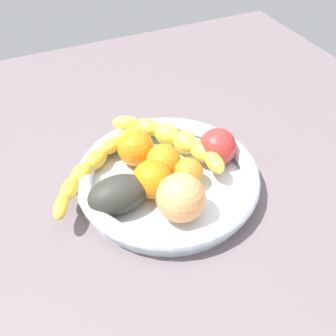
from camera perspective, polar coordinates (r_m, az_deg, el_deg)
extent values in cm
cube|color=slate|center=(70.19, 0.00, -3.61)|extent=(120.00, 120.00, 3.00)
cylinder|color=silver|center=(68.56, 0.00, -2.31)|extent=(29.16, 29.16, 1.54)
torus|color=silver|center=(67.04, 0.00, -1.00)|extent=(31.12, 31.12, 2.80)
ellipsoid|color=yellow|center=(73.30, -5.58, 4.92)|extent=(5.50, 3.17, 2.18)
ellipsoid|color=yellow|center=(71.89, -8.16, 3.21)|extent=(5.78, 4.41, 2.64)
ellipsoid|color=yellow|center=(70.20, -10.44, 1.16)|extent=(6.03, 5.42, 3.11)
ellipsoid|color=yellow|center=(67.93, -12.41, -0.91)|extent=(5.89, 5.82, 3.11)
ellipsoid|color=yellow|center=(65.10, -14.03, -2.99)|extent=(5.16, 5.74, 2.64)
ellipsoid|color=yellow|center=(62.13, -15.16, -5.36)|extent=(4.15, 5.60, 2.18)
ellipsoid|color=yellow|center=(66.73, 6.74, 0.80)|extent=(2.97, 5.18, 2.78)
ellipsoid|color=yellow|center=(69.53, 4.85, 2.44)|extent=(4.27, 5.62, 3.37)
ellipsoid|color=yellow|center=(72.00, 2.52, 3.68)|extent=(5.69, 6.25, 3.97)
ellipsoid|color=yellow|center=(73.74, -0.12, 4.83)|extent=(6.23, 6.44, 3.97)
ellipsoid|color=yellow|center=(74.72, -3.02, 5.86)|extent=(6.06, 5.85, 3.37)
ellipsoid|color=yellow|center=(75.21, -6.08, 6.44)|extent=(5.78, 4.77, 2.78)
sphere|color=orange|center=(63.72, -2.26, -1.63)|extent=(6.48, 6.48, 6.48)
sphere|color=orange|center=(69.66, -4.69, 2.92)|extent=(6.57, 6.57, 6.57)
sphere|color=orange|center=(67.16, -0.57, 1.00)|extent=(6.06, 6.06, 6.06)
sphere|color=orange|center=(65.82, 2.92, -0.69)|extent=(5.12, 5.12, 5.12)
sphere|color=red|center=(70.11, 7.15, 3.06)|extent=(6.67, 6.67, 6.67)
ellipsoid|color=#32332B|center=(62.28, -7.24, -3.79)|extent=(9.81, 6.58, 5.82)
sphere|color=#F9A55F|center=(60.02, 1.87, -4.31)|extent=(7.73, 7.73, 7.73)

